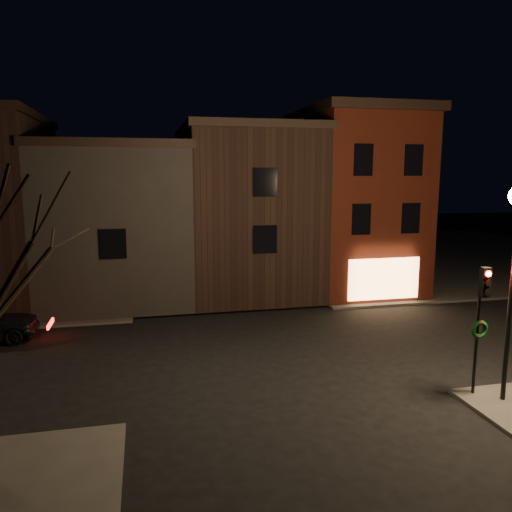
{
  "coord_description": "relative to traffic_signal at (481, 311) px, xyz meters",
  "views": [
    {
      "loc": [
        -4.3,
        -18.32,
        6.93
      ],
      "look_at": [
        0.65,
        3.68,
        3.2
      ],
      "focal_mm": 35.0,
      "sensor_mm": 36.0,
      "label": 1
    }
  ],
  "objects": [
    {
      "name": "traffic_signal",
      "position": [
        0.0,
        0.0,
        0.0
      ],
      "size": [
        0.58,
        0.38,
        4.05
      ],
      "color": "black",
      "rests_on": "sidewalk_near_right"
    },
    {
      "name": "sidewalk_far_right",
      "position": [
        14.4,
        25.51,
        -2.75
      ],
      "size": [
        30.0,
        30.0,
        0.12
      ],
      "primitive_type": "cube",
      "color": "#2D2B28",
      "rests_on": "ground"
    },
    {
      "name": "ground",
      "position": [
        -5.6,
        5.51,
        -2.81
      ],
      "size": [
        120.0,
        120.0,
        0.0
      ],
      "primitive_type": "plane",
      "color": "black",
      "rests_on": "ground"
    },
    {
      "name": "row_building_b",
      "position": [
        -11.35,
        16.01,
        1.53
      ],
      "size": [
        7.8,
        10.3,
        8.4
      ],
      "color": "black",
      "rests_on": "ground"
    },
    {
      "name": "corner_building",
      "position": [
        2.4,
        14.98,
        2.59
      ],
      "size": [
        6.5,
        8.5,
        10.5
      ],
      "color": "#4F180E",
      "rests_on": "ground"
    },
    {
      "name": "row_building_a",
      "position": [
        -4.1,
        16.01,
        2.03
      ],
      "size": [
        7.3,
        10.3,
        9.4
      ],
      "color": "black",
      "rests_on": "ground"
    }
  ]
}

